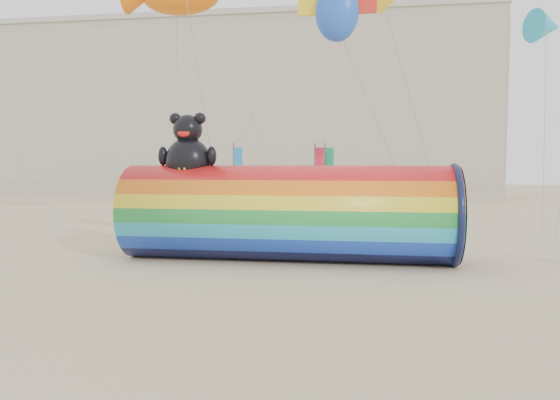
# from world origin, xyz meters

# --- Properties ---
(ground) EXTENTS (160.00, 160.00, 0.00)m
(ground) POSITION_xyz_m (0.00, 0.00, 0.00)
(ground) COLOR #CCB58C
(ground) RESTS_ON ground
(hotel_building) EXTENTS (60.40, 15.40, 20.60)m
(hotel_building) POSITION_xyz_m (-12.00, 45.95, 10.31)
(hotel_building) COLOR #B7AD99
(hotel_building) RESTS_ON ground
(windsock_assembly) EXTENTS (13.12, 4.00, 6.05)m
(windsock_assembly) POSITION_xyz_m (0.86, 1.12, 2.01)
(windsock_assembly) COLOR red
(windsock_assembly) RESTS_ON ground
(festival_banners) EXTENTS (6.51, 1.54, 5.20)m
(festival_banners) POSITION_xyz_m (-0.73, 15.30, 2.64)
(festival_banners) COLOR #59595E
(festival_banners) RESTS_ON ground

